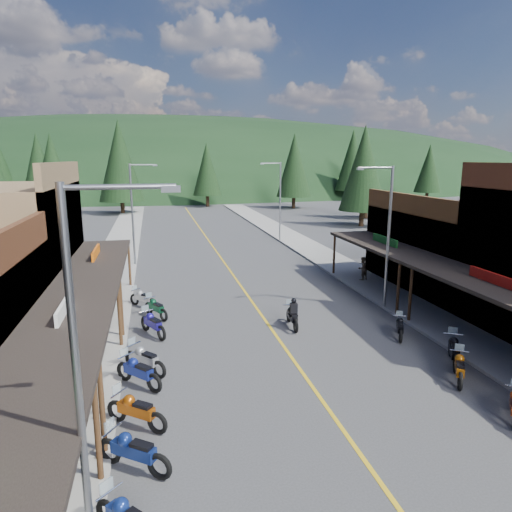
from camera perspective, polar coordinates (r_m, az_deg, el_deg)
ground at (r=17.71m, az=7.35°, el=-16.29°), size 220.00×220.00×0.00m
centerline at (r=36.00m, az=-3.60°, el=-1.36°), size 0.15×90.00×0.01m
sidewalk_west at (r=35.70m, az=-17.53°, el=-1.92°), size 3.40×94.00×0.15m
sidewalk_east at (r=38.30m, az=9.35°, el=-0.57°), size 3.40×94.00×0.15m
shop_east_3 at (r=32.80m, az=23.51°, el=0.82°), size 10.90×10.20×6.20m
streetlight_0 at (r=9.54m, az=-20.65°, el=-13.11°), size 2.16×0.18×8.00m
streetlight_1 at (r=36.81m, az=-15.00°, el=5.59°), size 2.16×0.18×8.00m
streetlight_2 at (r=26.09m, az=15.99°, el=2.99°), size 2.16×0.18×8.00m
streetlight_3 at (r=46.45m, az=2.86°, el=7.27°), size 2.16×0.18×8.00m
ridge_hill at (r=149.91m, az=-10.80°, el=8.73°), size 310.00×140.00×60.00m
pine_1 at (r=86.57m, az=-25.55°, el=10.22°), size 5.88×5.88×12.50m
pine_2 at (r=72.71m, az=-16.66°, el=11.33°), size 6.72×6.72×14.00m
pine_3 at (r=81.15m, az=-6.16°, el=10.73°), size 5.04×5.04×11.00m
pine_4 at (r=78.20m, az=4.81°, el=11.26°), size 5.88×5.88×12.50m
pine_5 at (r=95.17m, az=11.99°, el=11.65°), size 6.72×6.72×14.00m
pine_6 at (r=93.98m, az=20.80°, el=10.21°), size 5.04×5.04×11.00m
pine_9 at (r=66.52m, az=13.78°, el=10.07°), size 4.93×4.93×10.80m
pine_10 at (r=65.78m, az=-24.09°, el=9.71°), size 5.38×5.38×11.60m
pine_11 at (r=58.46m, az=13.34°, el=10.64°), size 5.82×5.82×12.40m
bike_west_6 at (r=13.83m, az=-15.07°, el=-22.33°), size 2.35×2.01×1.34m
bike_west_7 at (r=15.63m, az=-14.76°, el=-18.03°), size 2.26×2.00×1.30m
bike_west_8 at (r=18.05m, az=-14.50°, el=-13.67°), size 2.13×2.21×1.32m
bike_west_9 at (r=19.03m, az=-13.74°, el=-12.29°), size 2.06×2.18×1.29m
bike_west_10 at (r=22.67m, az=-12.77°, el=-8.15°), size 1.73×2.39×1.31m
bike_west_11 at (r=25.08m, az=-12.42°, el=-6.25°), size 1.68×2.21×1.22m
bike_west_12 at (r=27.00m, az=-13.93°, el=-5.06°), size 1.91×1.94×1.17m
bike_east_7 at (r=19.53m, az=24.10°, el=-12.51°), size 1.75×2.17×1.21m
bike_east_8 at (r=20.89m, az=23.51°, el=-10.67°), size 1.80×2.40×1.32m
bike_east_9 at (r=23.01m, az=17.54°, el=-8.41°), size 1.41×2.00×1.10m
rider_on_bike at (r=23.25m, az=4.57°, el=-7.38°), size 0.85×2.17×1.62m
pedestrian_east_b at (r=32.26m, az=13.16°, el=-1.52°), size 0.90×0.73×1.62m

